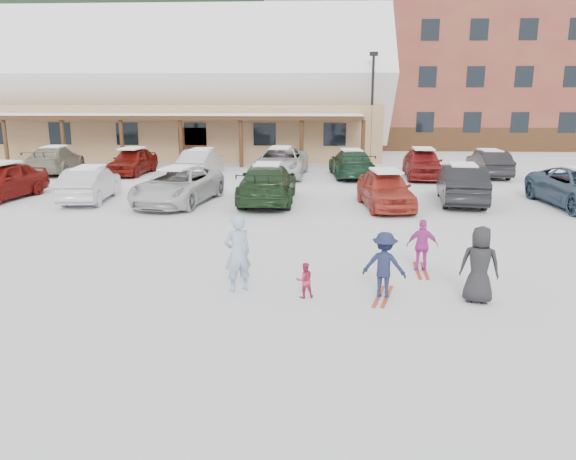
# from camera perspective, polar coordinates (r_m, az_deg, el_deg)

# --- Properties ---
(ground) EXTENTS (160.00, 160.00, 0.00)m
(ground) POSITION_cam_1_polar(r_m,az_deg,el_deg) (13.31, -1.54, -5.19)
(ground) COLOR white
(ground) RESTS_ON ground
(forested_hillside) EXTENTS (300.00, 70.00, 38.00)m
(forested_hillside) POSITION_cam_1_polar(r_m,az_deg,el_deg) (98.65, 2.74, 22.27)
(forested_hillside) COLOR black
(forested_hillside) RESTS_ON ground
(day_lodge) EXTENTS (29.12, 12.50, 10.38)m
(day_lodge) POSITION_cam_1_polar(r_m,az_deg,el_deg) (41.73, -11.04, 12.97)
(day_lodge) COLOR tan
(day_lodge) RESTS_ON ground
(alpine_hotel) EXTENTS (31.48, 14.01, 21.48)m
(alpine_hotel) POSITION_cam_1_polar(r_m,az_deg,el_deg) (52.42, 18.70, 17.76)
(alpine_hotel) COLOR maroon
(alpine_hotel) RESTS_ON ground
(lamp_post) EXTENTS (0.50, 0.25, 6.75)m
(lamp_post) POSITION_cam_1_polar(r_m,az_deg,el_deg) (35.77, 8.54, 12.73)
(lamp_post) COLOR black
(lamp_post) RESTS_ON ground
(conifer_3) EXTENTS (3.96, 3.96, 9.18)m
(conifer_3) POSITION_cam_1_polar(r_m,az_deg,el_deg) (56.76, 8.45, 14.39)
(conifer_3) COLOR black
(conifer_3) RESTS_ON ground
(adult_skier) EXTENTS (0.76, 0.68, 1.74)m
(adult_skier) POSITION_cam_1_polar(r_m,az_deg,el_deg) (12.45, -5.16, -2.38)
(adult_skier) COLOR #8DA7C1
(adult_skier) RESTS_ON ground
(toddler_red) EXTENTS (0.45, 0.39, 0.79)m
(toddler_red) POSITION_cam_1_polar(r_m,az_deg,el_deg) (12.14, 1.70, -5.11)
(toddler_red) COLOR #BA2549
(toddler_red) RESTS_ON ground
(child_navy) EXTENTS (1.05, 0.76, 1.45)m
(child_navy) POSITION_cam_1_polar(r_m,az_deg,el_deg) (12.23, 9.75, -3.53)
(child_navy) COLOR #181E3E
(child_navy) RESTS_ON ground
(skis_child_navy) EXTENTS (0.55, 1.40, 0.03)m
(skis_child_navy) POSITION_cam_1_polar(r_m,az_deg,el_deg) (12.45, 9.62, -6.66)
(skis_child_navy) COLOR #A73817
(skis_child_navy) RESTS_ON ground
(child_magenta) EXTENTS (0.79, 0.37, 1.32)m
(child_magenta) POSITION_cam_1_polar(r_m,az_deg,el_deg) (14.22, 13.49, -1.55)
(child_magenta) COLOR #C1339D
(child_magenta) RESTS_ON ground
(skis_child_magenta) EXTENTS (0.28, 1.41, 0.03)m
(skis_child_magenta) POSITION_cam_1_polar(r_m,az_deg,el_deg) (14.40, 13.35, -4.03)
(skis_child_magenta) COLOR #A73817
(skis_child_magenta) RESTS_ON ground
(bystander_dark) EXTENTS (0.92, 0.72, 1.65)m
(bystander_dark) POSITION_cam_1_polar(r_m,az_deg,el_deg) (12.41, 18.89, -3.36)
(bystander_dark) COLOR black
(bystander_dark) RESTS_ON ground
(parked_car_0) EXTENTS (2.45, 4.71, 1.53)m
(parked_car_0) POSITION_cam_1_polar(r_m,az_deg,el_deg) (26.17, -27.12, 4.43)
(parked_car_0) COLOR maroon
(parked_car_0) RESTS_ON ground
(parked_car_1) EXTENTS (1.87, 4.34, 1.39)m
(parked_car_1) POSITION_cam_1_polar(r_m,az_deg,el_deg) (24.38, -19.48, 4.41)
(parked_car_1) COLOR #BDBCC1
(parked_car_1) RESTS_ON ground
(parked_car_2) EXTENTS (3.18, 5.51, 1.44)m
(parked_car_2) POSITION_cam_1_polar(r_m,az_deg,el_deg) (22.91, -11.12, 4.45)
(parked_car_2) COLOR silver
(parked_car_2) RESTS_ON ground
(parked_car_3) EXTENTS (2.19, 5.35, 1.55)m
(parked_car_3) POSITION_cam_1_polar(r_m,az_deg,el_deg) (22.69, -2.10, 4.74)
(parked_car_3) COLOR #1C321A
(parked_car_3) RESTS_ON ground
(parked_car_4) EXTENTS (2.17, 4.41, 1.45)m
(parked_car_4) POSITION_cam_1_polar(r_m,az_deg,el_deg) (21.94, 9.85, 4.10)
(parked_car_4) COLOR #AE3427
(parked_car_4) RESTS_ON ground
(parked_car_5) EXTENTS (2.23, 4.87, 1.55)m
(parked_car_5) POSITION_cam_1_polar(r_m,az_deg,el_deg) (23.67, 17.23, 4.51)
(parked_car_5) COLOR black
(parked_car_5) RESTS_ON ground
(parked_car_7) EXTENTS (2.64, 5.26, 1.47)m
(parked_car_7) POSITION_cam_1_polar(r_m,az_deg,el_deg) (33.76, -22.58, 6.59)
(parked_car_7) COLOR gray
(parked_car_7) RESTS_ON ground
(parked_car_8) EXTENTS (1.99, 4.31, 1.43)m
(parked_car_8) POSITION_cam_1_polar(r_m,az_deg,el_deg) (31.88, -15.53, 6.75)
(parked_car_8) COLOR maroon
(parked_car_8) RESTS_ON ground
(parked_car_9) EXTENTS (1.78, 4.34, 1.40)m
(parked_car_9) POSITION_cam_1_polar(r_m,az_deg,el_deg) (30.84, -8.78, 6.83)
(parked_car_9) COLOR #BCBCC2
(parked_car_9) RESTS_ON ground
(parked_car_10) EXTENTS (2.88, 5.72, 1.55)m
(parked_car_10) POSITION_cam_1_polar(r_m,az_deg,el_deg) (29.81, -0.77, 6.91)
(parked_car_10) COLOR silver
(parked_car_10) RESTS_ON ground
(parked_car_11) EXTENTS (2.43, 5.10, 1.43)m
(parked_car_11) POSITION_cam_1_polar(r_m,az_deg,el_deg) (29.91, 6.45, 6.73)
(parked_car_11) COLOR #193923
(parked_car_11) RESTS_ON ground
(parked_car_12) EXTENTS (2.06, 4.63, 1.55)m
(parked_car_12) POSITION_cam_1_polar(r_m,az_deg,el_deg) (30.14, 13.51, 6.60)
(parked_car_12) COLOR maroon
(parked_car_12) RESTS_ON ground
(parked_car_13) EXTENTS (1.51, 4.26, 1.40)m
(parked_car_13) POSITION_cam_1_polar(r_m,az_deg,el_deg) (31.76, 19.74, 6.39)
(parked_car_13) COLOR black
(parked_car_13) RESTS_ON ground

